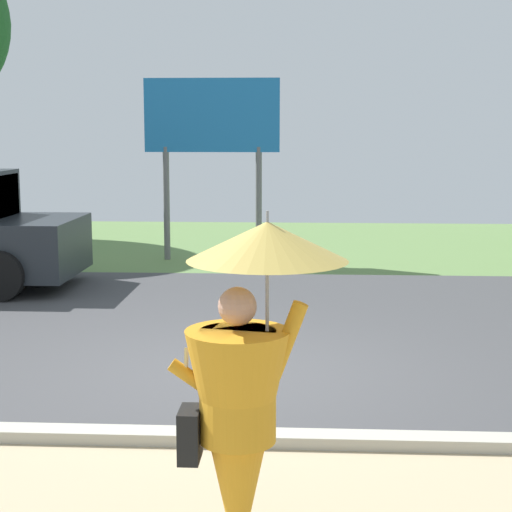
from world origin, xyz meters
TOP-DOWN VIEW (x-y plane):
  - ground_plane at (0.00, 2.95)m, footprint 40.00×22.00m
  - monk_pedestrian at (0.38, -3.97)m, footprint 1.03×0.90m
  - roadside_billboard at (-1.04, 7.53)m, footprint 2.60×0.12m

SIDE VIEW (x-z plane):
  - ground_plane at x=0.00m, z-range -0.15..0.05m
  - monk_pedestrian at x=0.38m, z-range 0.00..2.13m
  - roadside_billboard at x=-1.04m, z-range 0.80..4.30m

